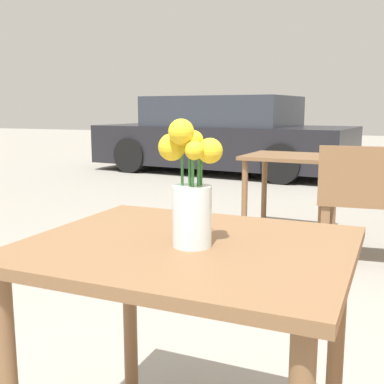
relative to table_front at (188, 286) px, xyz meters
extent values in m
cube|color=brown|center=(0.00, 0.00, 0.11)|extent=(0.85, 0.73, 0.03)
cylinder|color=brown|center=(-0.36, 0.30, -0.27)|extent=(0.05, 0.05, 0.72)
cylinder|color=brown|center=(0.36, 0.29, -0.27)|extent=(0.05, 0.05, 0.72)
cylinder|color=silver|center=(0.02, -0.03, 0.20)|extent=(0.10, 0.10, 0.16)
cylinder|color=silver|center=(0.02, -0.03, 0.17)|extent=(0.09, 0.09, 0.09)
cylinder|color=#337038|center=(0.04, -0.03, 0.24)|extent=(0.01, 0.01, 0.22)
sphere|color=yellow|center=(0.07, -0.03, 0.37)|extent=(0.06, 0.06, 0.06)
cylinder|color=#337038|center=(0.04, -0.01, 0.24)|extent=(0.01, 0.01, 0.21)
sphere|color=yellow|center=(0.06, 0.01, 0.36)|extent=(0.05, 0.05, 0.05)
cylinder|color=#337038|center=(0.02, -0.01, 0.25)|extent=(0.01, 0.01, 0.24)
sphere|color=yellow|center=(0.01, 0.01, 0.39)|extent=(0.05, 0.05, 0.05)
cylinder|color=#337038|center=(0.00, -0.04, 0.24)|extent=(0.01, 0.01, 0.22)
sphere|color=yellow|center=(-0.02, -0.04, 0.38)|extent=(0.07, 0.07, 0.07)
cylinder|color=#337038|center=(0.02, -0.04, 0.26)|extent=(0.01, 0.01, 0.26)
sphere|color=yellow|center=(0.01, -0.07, 0.41)|extent=(0.06, 0.06, 0.06)
cylinder|color=#337038|center=(0.03, -0.04, 0.25)|extent=(0.01, 0.01, 0.22)
sphere|color=yellow|center=(0.05, -0.07, 0.37)|extent=(0.05, 0.05, 0.05)
cube|color=brown|center=(0.08, 2.42, -0.41)|extent=(0.09, 0.33, 0.43)
cube|color=brown|center=(-0.29, 2.95, 0.07)|extent=(0.80, 0.71, 0.03)
cylinder|color=brown|center=(-0.62, 2.70, -0.29)|extent=(0.05, 0.05, 0.68)
cylinder|color=brown|center=(0.01, 2.66, -0.29)|extent=(0.05, 0.05, 0.68)
cylinder|color=brown|center=(-0.59, 3.25, -0.29)|extent=(0.05, 0.05, 0.68)
cylinder|color=brown|center=(0.05, 3.21, -0.29)|extent=(0.05, 0.05, 0.68)
cube|color=black|center=(-2.23, 6.85, -0.16)|extent=(4.53, 2.27, 0.66)
cube|color=#2D333D|center=(-2.23, 6.85, 0.42)|extent=(2.56, 1.91, 0.50)
cylinder|color=black|center=(-3.67, 6.15, -0.33)|extent=(0.62, 0.24, 0.60)
cylinder|color=black|center=(-3.48, 7.85, -0.33)|extent=(0.62, 0.24, 0.60)
cylinder|color=black|center=(-0.98, 5.85, -0.33)|extent=(0.62, 0.24, 0.60)
cylinder|color=black|center=(-0.80, 7.56, -0.33)|extent=(0.62, 0.24, 0.60)
camera|label=1|loc=(0.48, -1.13, 0.47)|focal=45.00mm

